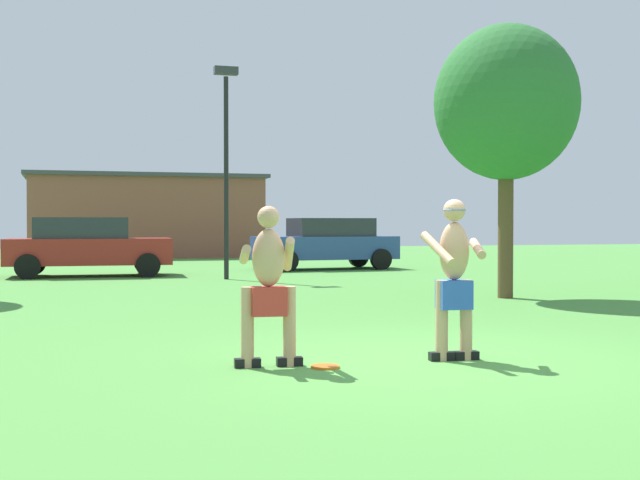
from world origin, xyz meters
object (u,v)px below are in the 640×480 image
at_px(player_in_red, 268,283).
at_px(tree_near_building, 506,104).
at_px(frisbee, 325,367).
at_px(car_blue_mid_lot, 326,243).
at_px(lamp_post, 226,148).
at_px(player_with_cap, 454,272).
at_px(car_red_far_end, 87,246).

xyz_separation_m(player_in_red, tree_near_building, (6.15, 6.18, 2.87)).
xyz_separation_m(frisbee, tree_near_building, (5.63, 6.41, 3.70)).
xyz_separation_m(car_blue_mid_lot, lamp_post, (-3.85, -3.74, 2.51)).
distance_m(player_with_cap, lamp_post, 13.40).
bearing_deg(tree_near_building, car_red_far_end, 129.20).
distance_m(frisbee, lamp_post, 13.73).
height_order(player_in_red, car_blue_mid_lot, player_in_red).
distance_m(car_blue_mid_lot, car_red_far_end, 7.33).
height_order(player_with_cap, frisbee, player_with_cap).
bearing_deg(player_in_red, player_with_cap, -5.64).
bearing_deg(tree_near_building, player_with_cap, -123.40).
xyz_separation_m(player_in_red, lamp_post, (2.04, 12.99, 2.49)).
distance_m(frisbee, car_blue_mid_lot, 17.82).
xyz_separation_m(player_with_cap, lamp_post, (0.09, 13.19, 2.40)).
height_order(player_with_cap, tree_near_building, tree_near_building).
relative_size(player_in_red, car_red_far_end, 0.37).
xyz_separation_m(car_blue_mid_lot, tree_near_building, (0.26, -10.56, 2.89)).
bearing_deg(player_with_cap, lamp_post, 89.60).
bearing_deg(frisbee, player_with_cap, 1.80).
relative_size(frisbee, lamp_post, 0.05).
height_order(car_blue_mid_lot, car_red_far_end, same).
bearing_deg(car_red_far_end, car_blue_mid_lot, 11.19).
bearing_deg(tree_near_building, player_in_red, -134.86).
relative_size(frisbee, car_red_far_end, 0.07).
distance_m(player_in_red, car_blue_mid_lot, 17.74).
height_order(player_in_red, tree_near_building, tree_near_building).
bearing_deg(player_in_red, car_red_far_end, 94.86).
height_order(player_with_cap, car_red_far_end, player_with_cap).
height_order(car_red_far_end, lamp_post, lamp_post).
height_order(frisbee, tree_near_building, tree_near_building).
height_order(car_red_far_end, tree_near_building, tree_near_building).
xyz_separation_m(lamp_post, tree_near_building, (4.11, -6.82, 0.38)).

